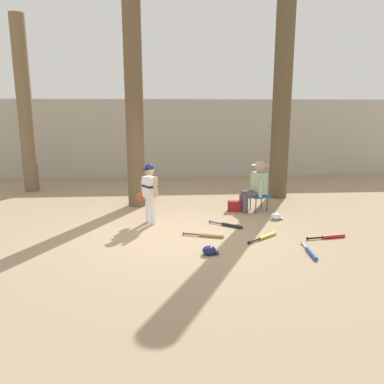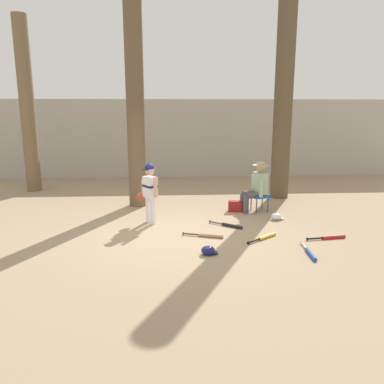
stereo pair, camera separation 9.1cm
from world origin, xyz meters
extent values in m
plane|color=#9E8466|center=(0.00, 0.00, 0.00)|extent=(60.00, 60.00, 0.00)
cube|color=#ADA89E|center=(0.00, 6.79, 1.39)|extent=(18.00, 0.36, 2.79)
cylinder|color=brown|center=(-0.82, 2.49, 2.69)|extent=(0.44, 0.44, 5.38)
cone|color=brown|center=(-0.82, 2.49, 0.00)|extent=(0.71, 0.71, 0.27)
cylinder|color=brown|center=(3.07, 3.19, 2.99)|extent=(0.50, 0.50, 5.98)
cone|color=brown|center=(3.07, 3.19, 0.00)|extent=(0.77, 0.77, 0.30)
cylinder|color=white|center=(-0.37, 0.83, 0.29)|extent=(0.12, 0.12, 0.58)
cylinder|color=white|center=(-0.48, 0.98, 0.29)|extent=(0.12, 0.12, 0.58)
cube|color=white|center=(-0.43, 0.91, 0.80)|extent=(0.34, 0.36, 0.44)
cube|color=navy|center=(-0.43, 0.91, 0.82)|extent=(0.35, 0.37, 0.05)
sphere|color=tan|center=(-0.43, 0.91, 1.15)|extent=(0.20, 0.20, 0.20)
sphere|color=navy|center=(-0.43, 0.91, 1.21)|extent=(0.19, 0.19, 0.19)
cube|color=navy|center=(-0.50, 0.86, 1.19)|extent=(0.16, 0.17, 0.02)
cylinder|color=tan|center=(-0.30, 0.70, 0.84)|extent=(0.11, 0.11, 0.42)
cylinder|color=tan|center=(-0.58, 1.06, 0.72)|extent=(0.11, 0.11, 0.40)
ellipsoid|color=#AD472D|center=(-0.64, 1.04, 0.56)|extent=(0.25, 0.22, 0.18)
cube|color=#194C9E|center=(2.17, 1.73, 0.38)|extent=(0.48, 0.48, 0.06)
cylinder|color=#333338|center=(2.05, 1.55, 0.19)|extent=(0.02, 0.02, 0.38)
cylinder|color=#333338|center=(1.99, 1.85, 0.19)|extent=(0.02, 0.02, 0.38)
cylinder|color=#333338|center=(2.35, 1.62, 0.19)|extent=(0.02, 0.02, 0.38)
cylinder|color=#333338|center=(2.28, 1.91, 0.19)|extent=(0.02, 0.02, 0.38)
cylinder|color=#47474C|center=(1.80, 1.55, 0.21)|extent=(0.13, 0.13, 0.43)
cylinder|color=#47474C|center=(1.75, 1.74, 0.21)|extent=(0.13, 0.13, 0.43)
cylinder|color=#47474C|center=(1.99, 1.59, 0.43)|extent=(0.42, 0.24, 0.15)
cylinder|color=#47474C|center=(1.95, 1.79, 0.43)|extent=(0.42, 0.24, 0.15)
cube|color=#99B293|center=(2.17, 1.73, 0.69)|extent=(0.31, 0.40, 0.52)
cylinder|color=#99B293|center=(2.14, 1.50, 0.63)|extent=(0.11, 0.11, 0.46)
cylinder|color=#99B293|center=(2.04, 1.93, 0.63)|extent=(0.11, 0.11, 0.46)
sphere|color=tan|center=(2.17, 1.73, 1.09)|extent=(0.22, 0.22, 0.22)
cylinder|color=tan|center=(2.17, 1.73, 1.12)|extent=(0.40, 0.40, 0.02)
cylinder|color=tan|center=(2.17, 1.73, 1.16)|extent=(0.20, 0.20, 0.09)
cube|color=maroon|center=(1.58, 1.73, 0.13)|extent=(0.37, 0.25, 0.26)
cylinder|color=brown|center=(-4.13, 4.54, 2.52)|extent=(0.42, 0.42, 5.04)
cone|color=brown|center=(-4.13, 4.54, 0.00)|extent=(0.65, 0.65, 0.25)
cylinder|color=black|center=(1.29, 0.47, 0.03)|extent=(0.41, 0.34, 0.07)
cylinder|color=#4C4C51|center=(0.98, 0.72, 0.03)|extent=(0.27, 0.22, 0.03)
cylinder|color=#4C4C51|center=(0.86, 0.81, 0.03)|extent=(0.05, 0.05, 0.06)
cylinder|color=yellow|center=(1.85, -0.23, 0.03)|extent=(0.42, 0.35, 0.07)
cylinder|color=black|center=(1.53, -0.48, 0.03)|extent=(0.28, 0.23, 0.03)
cylinder|color=black|center=(1.41, -0.58, 0.03)|extent=(0.05, 0.05, 0.06)
cylinder|color=red|center=(3.10, -0.36, 0.03)|extent=(0.48, 0.13, 0.07)
cylinder|color=black|center=(2.72, -0.41, 0.03)|extent=(0.32, 0.08, 0.03)
cylinder|color=black|center=(2.56, -0.44, 0.03)|extent=(0.02, 0.06, 0.06)
cylinder|color=#2347AD|center=(2.35, -1.19, 0.03)|extent=(0.10, 0.49, 0.07)
cylinder|color=silver|center=(2.38, -0.78, 0.03)|extent=(0.06, 0.33, 0.03)
cylinder|color=silver|center=(2.39, -0.62, 0.03)|extent=(0.06, 0.02, 0.06)
cylinder|color=tan|center=(0.78, -0.13, 0.03)|extent=(0.48, 0.21, 0.07)
cylinder|color=brown|center=(0.39, -0.01, 0.03)|extent=(0.32, 0.13, 0.03)
cylinder|color=brown|center=(0.24, 0.04, 0.03)|extent=(0.03, 0.06, 0.06)
ellipsoid|color=navy|center=(0.63, -1.00, 0.07)|extent=(0.24, 0.21, 0.16)
cube|color=navy|center=(0.74, -1.00, 0.03)|extent=(0.10, 0.12, 0.02)
ellipsoid|color=silver|center=(2.37, 0.97, 0.07)|extent=(0.24, 0.21, 0.16)
cube|color=silver|center=(2.48, 0.97, 0.03)|extent=(0.10, 0.12, 0.02)
camera|label=1|loc=(-0.11, -6.99, 2.40)|focal=35.19mm
camera|label=2|loc=(-0.02, -7.00, 2.40)|focal=35.19mm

